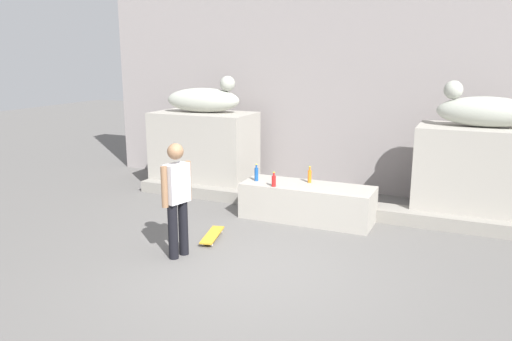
{
  "coord_description": "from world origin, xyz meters",
  "views": [
    {
      "loc": [
        2.63,
        -5.82,
        2.87
      ],
      "look_at": [
        -0.47,
        1.16,
        1.1
      ],
      "focal_mm": 35.2,
      "sensor_mm": 36.0,
      "label": 1
    }
  ],
  "objects_px": {
    "statue_reclining_left": "(205,99)",
    "statue_reclining_right": "(484,110)",
    "bottle_red": "(274,181)",
    "bottle_blue": "(256,174)",
    "skater": "(177,195)",
    "bottle_orange": "(310,176)",
    "skateboard": "(212,235)"
  },
  "relations": [
    {
      "from": "statue_reclining_right",
      "to": "bottle_blue",
      "type": "xyz_separation_m",
      "value": [
        -3.67,
        -1.26,
        -1.19
      ]
    },
    {
      "from": "statue_reclining_right",
      "to": "bottle_orange",
      "type": "distance_m",
      "value": 3.15
    },
    {
      "from": "skater",
      "to": "bottle_blue",
      "type": "height_order",
      "value": "skater"
    },
    {
      "from": "statue_reclining_right",
      "to": "bottle_blue",
      "type": "relative_size",
      "value": 5.17
    },
    {
      "from": "statue_reclining_left",
      "to": "statue_reclining_right",
      "type": "xyz_separation_m",
      "value": [
        5.43,
        -0.01,
        0.0
      ]
    },
    {
      "from": "bottle_red",
      "to": "bottle_blue",
      "type": "relative_size",
      "value": 0.84
    },
    {
      "from": "statue_reclining_left",
      "to": "bottle_orange",
      "type": "xyz_separation_m",
      "value": [
        2.69,
        -1.01,
        -1.19
      ]
    },
    {
      "from": "bottle_blue",
      "to": "skateboard",
      "type": "bearing_deg",
      "value": -94.64
    },
    {
      "from": "skater",
      "to": "bottle_red",
      "type": "height_order",
      "value": "skater"
    },
    {
      "from": "statue_reclining_left",
      "to": "skateboard",
      "type": "height_order",
      "value": "statue_reclining_left"
    },
    {
      "from": "statue_reclining_left",
      "to": "skateboard",
      "type": "xyz_separation_m",
      "value": [
        1.65,
        -2.73,
        -1.88
      ]
    },
    {
      "from": "statue_reclining_left",
      "to": "bottle_blue",
      "type": "xyz_separation_m",
      "value": [
        1.76,
        -1.27,
        -1.19
      ]
    },
    {
      "from": "statue_reclining_right",
      "to": "skater",
      "type": "height_order",
      "value": "statue_reclining_right"
    },
    {
      "from": "bottle_red",
      "to": "bottle_blue",
      "type": "height_order",
      "value": "bottle_blue"
    },
    {
      "from": "statue_reclining_left",
      "to": "bottle_red",
      "type": "relative_size",
      "value": 6.42
    },
    {
      "from": "skater",
      "to": "statue_reclining_right",
      "type": "bearing_deg",
      "value": -33.06
    },
    {
      "from": "bottle_orange",
      "to": "skater",
      "type": "bearing_deg",
      "value": -114.36
    },
    {
      "from": "statue_reclining_left",
      "to": "skater",
      "type": "relative_size",
      "value": 1.0
    },
    {
      "from": "statue_reclining_left",
      "to": "skater",
      "type": "xyz_separation_m",
      "value": [
        1.54,
        -3.55,
        -1.02
      ]
    },
    {
      "from": "statue_reclining_right",
      "to": "bottle_red",
      "type": "distance_m",
      "value": 3.76
    },
    {
      "from": "bottle_blue",
      "to": "statue_reclining_right",
      "type": "bearing_deg",
      "value": 18.99
    },
    {
      "from": "bottle_orange",
      "to": "statue_reclining_right",
      "type": "bearing_deg",
      "value": 20.04
    },
    {
      "from": "statue_reclining_right",
      "to": "bottle_orange",
      "type": "bearing_deg",
      "value": 19.71
    },
    {
      "from": "skateboard",
      "to": "bottle_red",
      "type": "relative_size",
      "value": 3.17
    },
    {
      "from": "skateboard",
      "to": "bottle_orange",
      "type": "xyz_separation_m",
      "value": [
        1.04,
        1.73,
        0.69
      ]
    },
    {
      "from": "skateboard",
      "to": "bottle_orange",
      "type": "bearing_deg",
      "value": -44.74
    },
    {
      "from": "bottle_orange",
      "to": "bottle_blue",
      "type": "height_order",
      "value": "bottle_blue"
    },
    {
      "from": "statue_reclining_left",
      "to": "skater",
      "type": "bearing_deg",
      "value": -76.46
    },
    {
      "from": "skater",
      "to": "bottle_orange",
      "type": "xyz_separation_m",
      "value": [
        1.15,
        2.54,
        -0.17
      ]
    },
    {
      "from": "skateboard",
      "to": "bottle_orange",
      "type": "distance_m",
      "value": 2.13
    },
    {
      "from": "statue_reclining_left",
      "to": "bottle_blue",
      "type": "bearing_deg",
      "value": -45.63
    },
    {
      "from": "skateboard",
      "to": "bottle_orange",
      "type": "relative_size",
      "value": 2.76
    }
  ]
}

